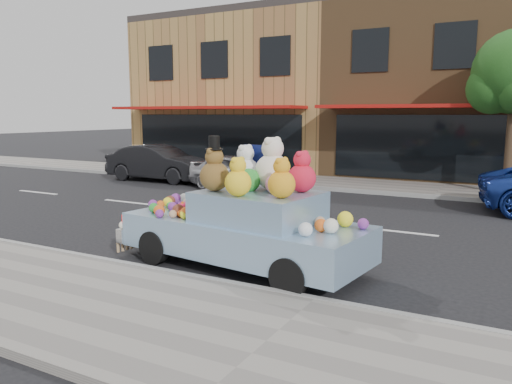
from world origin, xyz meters
The scene contains 10 objects.
ground centered at (0.00, 0.00, 0.00)m, with size 120.00×120.00×0.00m, color black.
near_sidewalk centered at (0.00, -6.50, 0.06)m, with size 60.00×3.00×0.12m, color gray.
far_sidewalk centered at (0.00, 6.50, 0.06)m, with size 60.00×3.00×0.12m, color gray.
near_kerb centered at (0.00, -5.00, 0.07)m, with size 60.00×0.12×0.13m, color gray.
far_kerb centered at (0.00, 5.00, 0.07)m, with size 60.00×0.12×0.13m, color gray.
storefront_left centered at (-10.00, 11.97, 3.64)m, with size 10.00×9.80×7.30m.
storefront_mid centered at (0.00, 11.97, 3.64)m, with size 10.00×9.80×7.30m.
car_silver centered at (-6.34, 3.63, 0.64)m, with size 1.51×3.74×1.28m, color #A1A1A6.
car_dark centered at (-10.29, 4.30, 0.71)m, with size 1.51×4.32×1.42m, color black.
art_car centered at (-1.73, -3.90, 0.82)m, with size 4.67×2.29×2.27m.
Camera 1 is at (2.39, -11.19, 2.64)m, focal length 35.00 mm.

